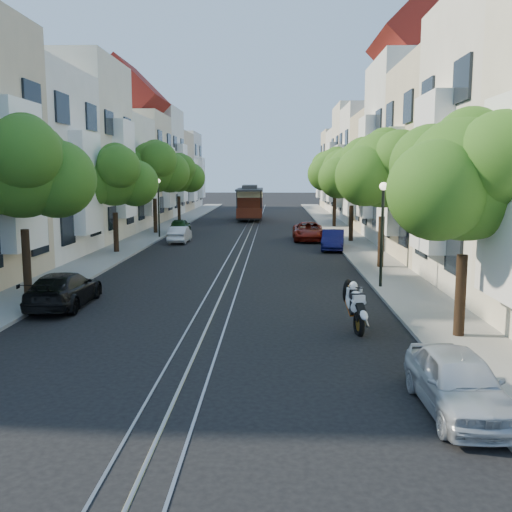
# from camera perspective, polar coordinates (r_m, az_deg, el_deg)

# --- Properties ---
(ground) EXTENTS (200.00, 200.00, 0.00)m
(ground) POSITION_cam_1_polar(r_m,az_deg,el_deg) (46.93, -0.60, 2.56)
(ground) COLOR black
(ground) RESTS_ON ground
(sidewalk_east) EXTENTS (2.50, 80.00, 0.12)m
(sidewalk_east) POSITION_cam_1_polar(r_m,az_deg,el_deg) (47.17, 8.24, 2.58)
(sidewalk_east) COLOR gray
(sidewalk_east) RESTS_ON ground
(sidewalk_west) EXTENTS (2.50, 80.00, 0.12)m
(sidewalk_west) POSITION_cam_1_polar(r_m,az_deg,el_deg) (47.79, -9.32, 2.62)
(sidewalk_west) COLOR gray
(sidewalk_west) RESTS_ON ground
(rail_left) EXTENTS (0.06, 80.00, 0.02)m
(rail_left) POSITION_cam_1_polar(r_m,az_deg,el_deg) (46.96, -1.27, 2.57)
(rail_left) COLOR gray
(rail_left) RESTS_ON ground
(rail_slot) EXTENTS (0.06, 80.00, 0.02)m
(rail_slot) POSITION_cam_1_polar(r_m,az_deg,el_deg) (46.93, -0.60, 2.57)
(rail_slot) COLOR gray
(rail_slot) RESTS_ON ground
(rail_right) EXTENTS (0.06, 80.00, 0.02)m
(rail_right) POSITION_cam_1_polar(r_m,az_deg,el_deg) (46.91, 0.07, 2.57)
(rail_right) COLOR gray
(rail_right) RESTS_ON ground
(lane_line) EXTENTS (0.08, 80.00, 0.01)m
(lane_line) POSITION_cam_1_polar(r_m,az_deg,el_deg) (46.93, -0.60, 2.56)
(lane_line) COLOR tan
(lane_line) RESTS_ON ground
(townhouses_east) EXTENTS (7.75, 72.00, 12.00)m
(townhouses_east) POSITION_cam_1_polar(r_m,az_deg,el_deg) (47.61, 13.98, 8.65)
(townhouses_east) COLOR beige
(townhouses_east) RESTS_ON ground
(townhouses_west) EXTENTS (7.75, 72.00, 11.76)m
(townhouses_west) POSITION_cam_1_polar(r_m,az_deg,el_deg) (48.61, -14.89, 8.48)
(townhouses_west) COLOR silver
(townhouses_west) RESTS_ON ground
(tree_e_a) EXTENTS (4.72, 3.87, 6.27)m
(tree_e_a) POSITION_cam_1_polar(r_m,az_deg,el_deg) (16.49, 20.52, 7.01)
(tree_e_a) COLOR black
(tree_e_a) RESTS_ON ground
(tree_e_b) EXTENTS (4.93, 4.08, 6.68)m
(tree_e_b) POSITION_cam_1_polar(r_m,az_deg,el_deg) (28.13, 12.73, 8.27)
(tree_e_b) COLOR black
(tree_e_b) RESTS_ON ground
(tree_e_c) EXTENTS (4.84, 3.99, 6.52)m
(tree_e_c) POSITION_cam_1_polar(r_m,az_deg,el_deg) (38.99, 9.69, 8.07)
(tree_e_c) COLOR black
(tree_e_c) RESTS_ON ground
(tree_e_d) EXTENTS (5.01, 4.16, 6.85)m
(tree_e_d) POSITION_cam_1_polar(r_m,az_deg,el_deg) (49.91, 7.99, 8.41)
(tree_e_d) COLOR black
(tree_e_d) RESTS_ON ground
(tree_w_a) EXTENTS (4.93, 4.08, 6.68)m
(tree_w_a) POSITION_cam_1_polar(r_m,az_deg,el_deg) (22.59, -22.30, 7.95)
(tree_w_a) COLOR black
(tree_w_a) RESTS_ON ground
(tree_w_b) EXTENTS (4.72, 3.87, 6.27)m
(tree_w_b) POSITION_cam_1_polar(r_m,az_deg,el_deg) (33.91, -13.93, 7.61)
(tree_w_b) COLOR black
(tree_w_b) RESTS_ON ground
(tree_w_c) EXTENTS (5.13, 4.28, 7.09)m
(tree_w_c) POSITION_cam_1_polar(r_m,az_deg,el_deg) (44.60, -10.09, 8.66)
(tree_w_c) COLOR black
(tree_w_c) RESTS_ON ground
(tree_w_d) EXTENTS (4.84, 3.99, 6.52)m
(tree_w_d) POSITION_cam_1_polar(r_m,az_deg,el_deg) (55.41, -7.71, 8.11)
(tree_w_d) COLOR black
(tree_w_d) RESTS_ON ground
(lamp_east) EXTENTS (0.32, 0.32, 4.16)m
(lamp_east) POSITION_cam_1_polar(r_m,az_deg,el_deg) (23.13, 12.53, 3.66)
(lamp_east) COLOR black
(lamp_east) RESTS_ON ground
(lamp_west) EXTENTS (0.32, 0.32, 4.16)m
(lamp_west) POSITION_cam_1_polar(r_m,az_deg,el_deg) (41.55, -9.73, 5.65)
(lamp_west) COLOR black
(lamp_west) RESTS_ON ground
(sportbike_rider) EXTENTS (0.61, 1.97, 1.48)m
(sportbike_rider) POSITION_cam_1_polar(r_m,az_deg,el_deg) (17.07, 9.81, -4.67)
(sportbike_rider) COLOR black
(sportbike_rider) RESTS_ON ground
(cable_car) EXTENTS (2.75, 8.38, 3.21)m
(cable_car) POSITION_cam_1_polar(r_m,az_deg,el_deg) (58.09, -0.61, 5.51)
(cable_car) COLOR black
(cable_car) RESTS_ON ground
(parked_car_e_near) EXTENTS (1.52, 3.60, 1.22)m
(parked_car_e_near) POSITION_cam_1_polar(r_m,az_deg,el_deg) (11.92, 19.57, -11.79)
(parked_car_e_near) COLOR #AEB3BA
(parked_car_e_near) RESTS_ON ground
(parked_car_e_mid) EXTENTS (1.77, 3.88, 1.23)m
(parked_car_e_mid) POSITION_cam_1_polar(r_m,az_deg,el_deg) (35.13, 7.71, 1.61)
(parked_car_e_mid) COLOR #0C0D3C
(parked_car_e_mid) RESTS_ON ground
(parked_car_e_far) EXTENTS (2.13, 4.61, 1.28)m
(parked_car_e_far) POSITION_cam_1_polar(r_m,az_deg,el_deg) (39.99, 5.28, 2.47)
(parked_car_e_far) COLOR maroon
(parked_car_e_far) RESTS_ON ground
(parked_car_w_near) EXTENTS (1.77, 4.25, 1.23)m
(parked_car_w_near) POSITION_cam_1_polar(r_m,az_deg,el_deg) (20.95, -18.67, -3.19)
(parked_car_w_near) COLOR black
(parked_car_w_near) RESTS_ON ground
(parked_car_w_mid) EXTENTS (1.19, 3.38, 1.11)m
(parked_car_w_mid) POSITION_cam_1_polar(r_m,az_deg,el_deg) (38.95, -7.63, 2.16)
(parked_car_w_mid) COLOR silver
(parked_car_w_mid) RESTS_ON ground
(parked_car_w_far) EXTENTS (1.65, 3.67, 1.22)m
(parked_car_w_far) POSITION_cam_1_polar(r_m,az_deg,el_deg) (44.45, -7.61, 2.97)
(parked_car_w_far) COLOR #173816
(parked_car_w_far) RESTS_ON ground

